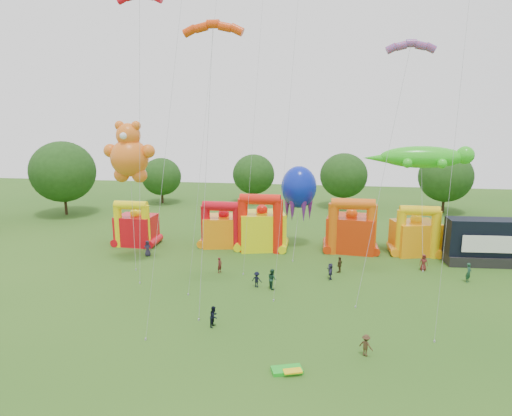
# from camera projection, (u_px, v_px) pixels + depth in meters

# --- Properties ---
(ground) EXTENTS (160.00, 160.00, 0.00)m
(ground) POSITION_uv_depth(u_px,v_px,m) (249.00, 387.00, 28.30)
(ground) COLOR #255217
(ground) RESTS_ON ground
(tree_ring) EXTENTS (123.46, 125.56, 12.07)m
(tree_ring) POSITION_uv_depth(u_px,v_px,m) (231.00, 287.00, 27.75)
(tree_ring) COLOR #352314
(tree_ring) RESTS_ON ground
(bouncy_castle_0) EXTENTS (4.87, 4.00, 5.92)m
(bouncy_castle_0) POSITION_uv_depth(u_px,v_px,m) (136.00, 227.00, 57.91)
(bouncy_castle_0) COLOR red
(bouncy_castle_0) RESTS_ON ground
(bouncy_castle_1) EXTENTS (5.82, 4.99, 5.95)m
(bouncy_castle_1) POSITION_uv_depth(u_px,v_px,m) (224.00, 228.00, 57.55)
(bouncy_castle_1) COLOR orange
(bouncy_castle_1) RESTS_ON ground
(bouncy_castle_2) EXTENTS (6.33, 5.55, 7.14)m
(bouncy_castle_2) POSITION_uv_depth(u_px,v_px,m) (262.00, 228.00, 56.03)
(bouncy_castle_2) COLOR yellow
(bouncy_castle_2) RESTS_ON ground
(bouncy_castle_3) EXTENTS (6.14, 5.13, 6.78)m
(bouncy_castle_3) POSITION_uv_depth(u_px,v_px,m) (351.00, 231.00, 55.27)
(bouncy_castle_3) COLOR red
(bouncy_castle_3) RESTS_ON ground
(bouncy_castle_4) EXTENTS (5.82, 5.12, 6.14)m
(bouncy_castle_4) POSITION_uv_depth(u_px,v_px,m) (416.00, 235.00, 54.11)
(bouncy_castle_4) COLOR orange
(bouncy_castle_4) RESTS_ON ground
(stage_trailer) EXTENTS (8.17, 3.41, 5.17)m
(stage_trailer) POSITION_uv_depth(u_px,v_px,m) (484.00, 242.00, 50.57)
(stage_trailer) COLOR black
(stage_trailer) RESTS_ON ground
(teddy_bear_kite) EXTENTS (5.67, 4.15, 15.85)m
(teddy_bear_kite) POSITION_uv_depth(u_px,v_px,m) (130.00, 168.00, 48.63)
(teddy_bear_kite) COLOR orange
(teddy_bear_kite) RESTS_ON ground
(gecko_kite) EXTENTS (12.25, 8.14, 13.02)m
(gecko_kite) POSITION_uv_depth(u_px,v_px,m) (422.00, 173.00, 51.41)
(gecko_kite) COLOR green
(gecko_kite) RESTS_ON ground
(octopus_kite) EXTENTS (4.36, 8.81, 10.24)m
(octopus_kite) POSITION_uv_depth(u_px,v_px,m) (298.00, 194.00, 56.41)
(octopus_kite) COLOR #0B1EAA
(octopus_kite) RESTS_ON ground
(parafoil_kites) EXTENTS (29.80, 12.66, 28.98)m
(parafoil_kites) POSITION_uv_depth(u_px,v_px,m) (326.00, 166.00, 40.25)
(parafoil_kites) COLOR #E83D0A
(parafoil_kites) RESTS_ON ground
(diamond_kites) EXTENTS (23.91, 21.37, 40.09)m
(diamond_kites) POSITION_uv_depth(u_px,v_px,m) (274.00, 115.00, 39.65)
(diamond_kites) COLOR red
(diamond_kites) RESTS_ON ground
(folded_kite_bundle) EXTENTS (2.21, 1.58, 0.31)m
(folded_kite_bundle) POSITION_uv_depth(u_px,v_px,m) (288.00, 370.00, 29.86)
(folded_kite_bundle) COLOR green
(folded_kite_bundle) RESTS_ON ground
(spectator_0) EXTENTS (1.01, 0.76, 1.86)m
(spectator_0) POSITION_uv_depth(u_px,v_px,m) (148.00, 248.00, 53.64)
(spectator_0) COLOR #262238
(spectator_0) RESTS_ON ground
(spectator_1) EXTENTS (0.62, 0.72, 1.66)m
(spectator_1) POSITION_uv_depth(u_px,v_px,m) (220.00, 265.00, 48.09)
(spectator_1) COLOR #53171A
(spectator_1) RESTS_ON ground
(spectator_2) EXTENTS (1.11, 1.20, 1.98)m
(spectator_2) POSITION_uv_depth(u_px,v_px,m) (272.00, 279.00, 43.72)
(spectator_2) COLOR #163726
(spectator_2) RESTS_ON ground
(spectator_3) EXTENTS (1.11, 0.80, 1.55)m
(spectator_3) POSITION_uv_depth(u_px,v_px,m) (257.00, 279.00, 44.15)
(spectator_3) COLOR black
(spectator_3) RESTS_ON ground
(spectator_4) EXTENTS (0.85, 1.11, 1.76)m
(spectator_4) POSITION_uv_depth(u_px,v_px,m) (340.00, 265.00, 48.08)
(spectator_4) COLOR #43321A
(spectator_4) RESTS_ON ground
(spectator_5) EXTENTS (0.68, 1.61, 1.69)m
(spectator_5) POSITION_uv_depth(u_px,v_px,m) (330.00, 271.00, 46.23)
(spectator_5) COLOR #2D2A46
(spectator_5) RESTS_ON ground
(spectator_6) EXTENTS (0.88, 0.58, 1.78)m
(spectator_6) POSITION_uv_depth(u_px,v_px,m) (424.00, 262.00, 48.76)
(spectator_6) COLOR #591D19
(spectator_6) RESTS_ON ground
(spectator_7) EXTENTS (0.80, 0.86, 1.98)m
(spectator_7) POSITION_uv_depth(u_px,v_px,m) (469.00, 273.00, 45.41)
(spectator_7) COLOR #183E2B
(spectator_7) RESTS_ON ground
(spectator_8) EXTENTS (0.81, 0.94, 1.70)m
(spectator_8) POSITION_uv_depth(u_px,v_px,m) (214.00, 316.00, 36.06)
(spectator_8) COLOR black
(spectator_8) RESTS_ON ground
(spectator_9) EXTENTS (1.18, 1.06, 1.58)m
(spectator_9) POSITION_uv_depth(u_px,v_px,m) (366.00, 345.00, 31.72)
(spectator_9) COLOR #412D1A
(spectator_9) RESTS_ON ground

